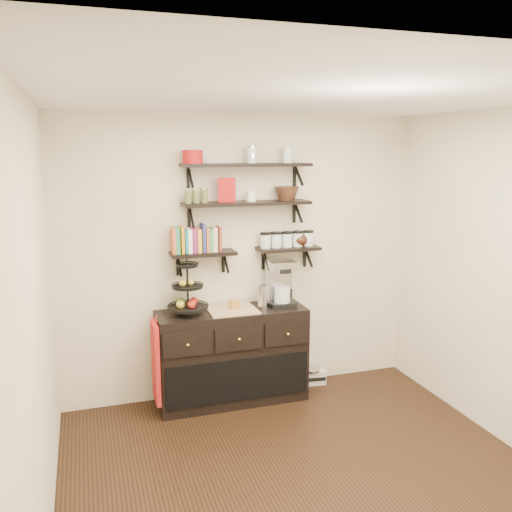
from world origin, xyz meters
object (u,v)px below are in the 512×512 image
object	(u,v)px
sideboard	(232,356)
radio	(312,376)
fruit_stand	(188,294)
coffee_maker	(280,284)

from	to	relation	value
sideboard	radio	bearing A→B (deg)	7.37
fruit_stand	coffee_maker	distance (m)	0.90
sideboard	radio	xyz separation A→B (m)	(0.88, 0.11, -0.37)
sideboard	coffee_maker	bearing A→B (deg)	3.49
fruit_stand	sideboard	bearing A→B (deg)	-0.57
fruit_stand	radio	size ratio (longest dim) A/B	1.87
radio	coffee_maker	bearing A→B (deg)	-160.07
coffee_maker	radio	size ratio (longest dim) A/B	1.54
coffee_maker	fruit_stand	bearing A→B (deg)	-176.51
coffee_maker	sideboard	bearing A→B (deg)	-174.68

